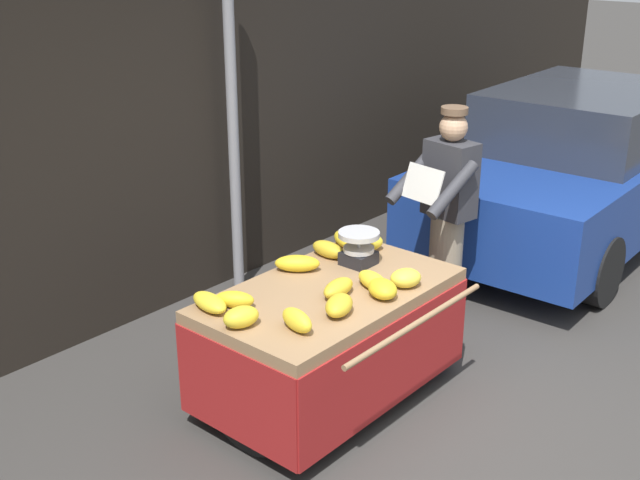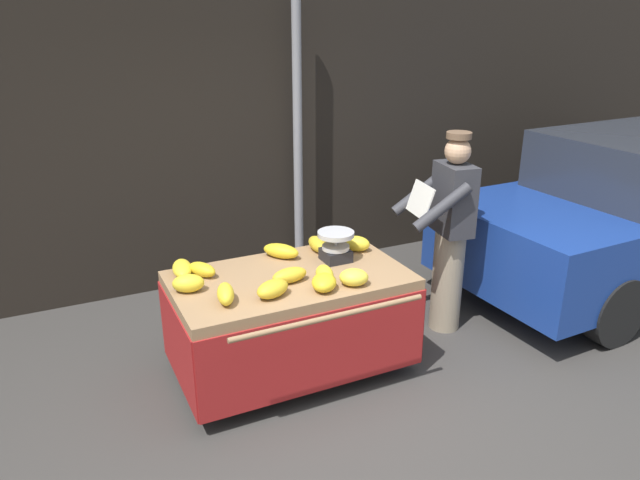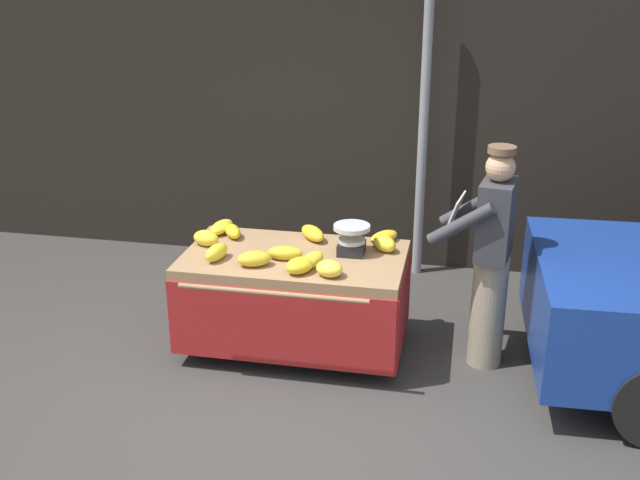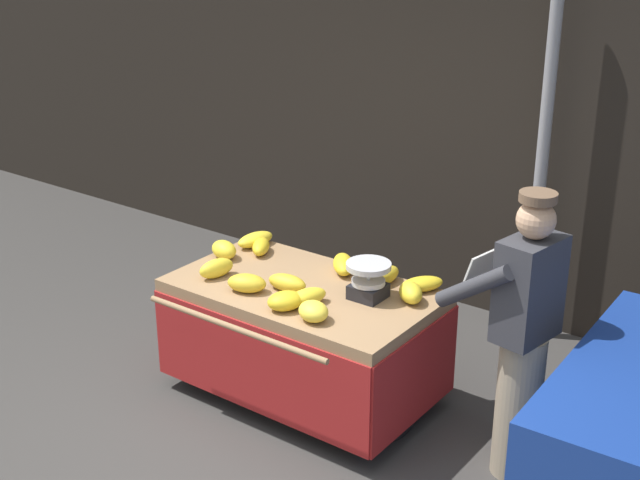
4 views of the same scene
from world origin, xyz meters
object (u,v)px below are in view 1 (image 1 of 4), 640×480
object	(u,v)px
banana_bunch_3	(383,289)
banana_bunch_12	(367,242)
banana_bunch_2	(406,278)
vendor_person	(447,216)
banana_bunch_6	(235,299)
banana_bunch_11	(210,302)
banana_bunch_7	(297,263)
banana_bunch_0	(345,239)
banana_bunch_8	(241,317)
street_pole	(233,130)
weighing_scale	(359,248)
banana_bunch_10	(338,288)
banana_bunch_1	(328,249)
parked_car	(576,167)
banana_cart	(330,320)
banana_bunch_9	(339,305)
banana_bunch_4	(373,281)
banana_bunch_5	(297,320)

from	to	relation	value
banana_bunch_3	banana_bunch_12	size ratio (longest dim) A/B	1.04
banana_bunch_2	vendor_person	distance (m)	1.20
vendor_person	banana_bunch_2	bearing A→B (deg)	-159.91
banana_bunch_6	banana_bunch_11	size ratio (longest dim) A/B	0.81
banana_bunch_7	banana_bunch_2	bearing A→B (deg)	-68.72
banana_bunch_0	banana_bunch_8	world-z (taller)	banana_bunch_8
street_pole	banana_bunch_8	distance (m)	2.34
weighing_scale	banana_bunch_11	distance (m)	1.15
banana_bunch_3	banana_bunch_10	world-z (taller)	banana_bunch_3
banana_bunch_1	parked_car	xyz separation A→B (m)	(3.39, -0.29, -0.11)
banana_cart	banana_bunch_10	distance (m)	0.30
street_pole	banana_bunch_9	xyz separation A→B (m)	(-1.07, -1.99, -0.54)
street_pole	banana_bunch_0	bearing A→B (deg)	-97.97
banana_bunch_4	vendor_person	world-z (taller)	vendor_person
banana_bunch_6	parked_car	bearing A→B (deg)	-2.74
banana_bunch_2	banana_bunch_9	distance (m)	0.58
banana_cart	weighing_scale	world-z (taller)	weighing_scale
street_pole	banana_bunch_5	world-z (taller)	street_pole
banana_bunch_0	banana_bunch_1	size ratio (longest dim) A/B	1.07
parked_car	banana_bunch_0	bearing A→B (deg)	173.84
banana_bunch_0	banana_bunch_5	world-z (taller)	banana_bunch_5
weighing_scale	parked_car	size ratio (longest dim) A/B	0.07
banana_bunch_10	banana_bunch_8	bearing A→B (deg)	166.88
banana_bunch_0	banana_bunch_6	world-z (taller)	banana_bunch_6
banana_bunch_3	banana_bunch_7	size ratio (longest dim) A/B	0.76
banana_bunch_1	banana_bunch_2	world-z (taller)	banana_bunch_2
street_pole	parked_car	world-z (taller)	street_pole
weighing_scale	banana_bunch_7	xyz separation A→B (m)	(-0.35, 0.24, -0.06)
weighing_scale	banana_bunch_8	world-z (taller)	weighing_scale
banana_bunch_6	banana_bunch_11	distance (m)	0.15
banana_bunch_1	banana_bunch_6	xyz separation A→B (m)	(-0.97, -0.08, -0.00)
banana_bunch_7	banana_bunch_9	size ratio (longest dim) A/B	1.19
banana_bunch_1	banana_bunch_10	size ratio (longest dim) A/B	1.01
banana_bunch_1	banana_bunch_6	world-z (taller)	banana_bunch_1
banana_bunch_0	banana_bunch_2	distance (m)	0.80
banana_bunch_0	banana_bunch_5	size ratio (longest dim) A/B	1.14
banana_bunch_9	banana_bunch_10	world-z (taller)	banana_bunch_9
banana_bunch_10	banana_bunch_6	bearing A→B (deg)	144.85
banana_bunch_0	banana_bunch_8	bearing A→B (deg)	-165.91
street_pole	banana_bunch_1	distance (m)	1.54
banana_bunch_3	banana_bunch_11	distance (m)	1.06
banana_bunch_6	banana_bunch_7	size ratio (longest dim) A/B	0.80
weighing_scale	banana_bunch_12	bearing A→B (deg)	24.35
weighing_scale	parked_car	distance (m)	3.36
street_pole	banana_bunch_12	distance (m)	1.61
banana_bunch_12	parked_car	world-z (taller)	parked_car
banana_bunch_6	banana_bunch_11	xyz separation A→B (m)	(-0.12, 0.08, -0.00)
vendor_person	parked_car	world-z (taller)	vendor_person
banana_bunch_1	banana_bunch_12	xyz separation A→B (m)	(0.28, -0.13, 0.01)
street_pole	banana_bunch_4	distance (m)	2.10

